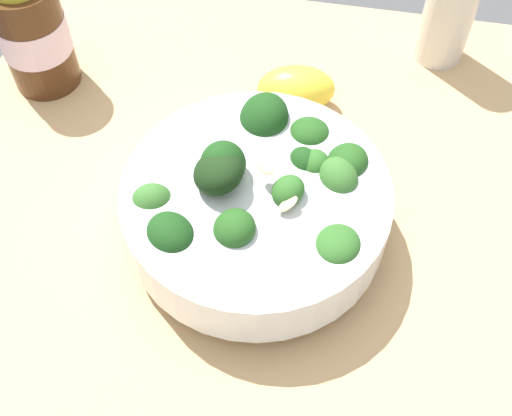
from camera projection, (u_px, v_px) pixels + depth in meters
The scene contains 4 objects.
ground_plane at pixel (289, 268), 56.36cm from camera, with size 70.26×70.26×4.32cm, color tan.
bowl_of_broccoli at pixel (257, 203), 52.35cm from camera, with size 21.98×21.98×10.82cm.
lemon_wedge at pixel (296, 89), 63.07cm from camera, with size 7.77×4.73×4.68cm, color yellow.
bottle_tall at pixel (33, 34), 62.34cm from camera, with size 6.92×6.92×12.59cm.
Camera 1 is at (2.40, -28.32, 46.89)cm, focal length 44.41 mm.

